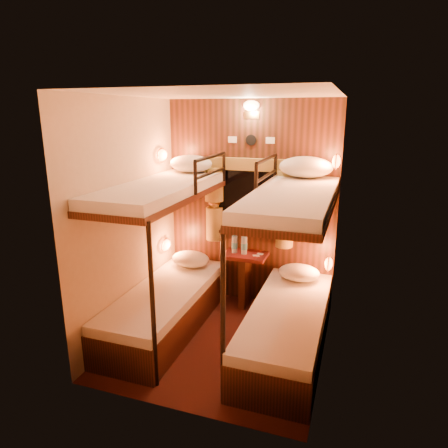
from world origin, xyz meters
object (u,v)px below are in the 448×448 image
at_px(table, 245,272).
at_px(bottle_left, 235,244).
at_px(bottle_right, 244,245).
at_px(bunk_right, 288,297).
at_px(bunk_left, 166,279).

distance_m(table, bottle_left, 0.36).
relative_size(table, bottle_right, 2.60).
bearing_deg(bunk_right, bunk_left, 180.00).
xyz_separation_m(bunk_left, bottle_right, (0.64, 0.77, 0.20)).
relative_size(bunk_right, table, 2.90).
bearing_deg(bottle_right, table, 54.53).
relative_size(bunk_left, bottle_right, 7.55).
height_order(bottle_left, bottle_right, bottle_right).
xyz_separation_m(table, bottle_right, (-0.01, -0.02, 0.34)).
height_order(bunk_right, bottle_right, bunk_right).
bearing_deg(bottle_left, table, 3.53).
xyz_separation_m(bunk_right, bottle_left, (-0.78, 0.77, 0.20)).
bearing_deg(bottle_right, bunk_right, -49.25).
bearing_deg(table, bottle_left, -176.47).
xyz_separation_m(bunk_left, bunk_right, (1.30, 0.00, 0.00)).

